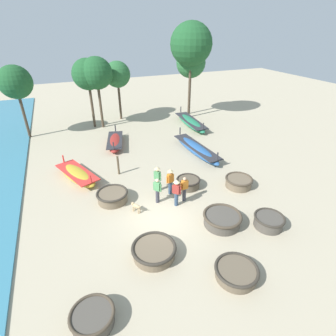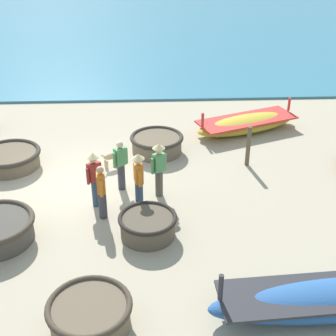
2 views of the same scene
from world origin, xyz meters
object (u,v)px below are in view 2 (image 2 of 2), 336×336
Objects in this scene: coracle_weathered at (157,143)px; fisherman_standing_right at (139,177)px; long_boat_red_hull at (247,124)px; coracle_beside_post at (148,225)px; fisherman_hauling at (121,164)px; fisherman_with_hat at (94,176)px; fisherman_by_coracle at (159,166)px; fisherman_crouching at (102,191)px; dog at (112,156)px; coracle_far_left at (90,314)px; mooring_post_inland at (248,146)px; coracle_tilted at (10,158)px.

fisherman_standing_right is (3.39, -0.57, 0.62)m from coracle_weathered.
coracle_weathered is at bearing -64.62° from long_boat_red_hull.
fisherman_hauling reaches higher than coracle_beside_post.
fisherman_hauling is 0.94× the size of fisherman_with_hat.
fisherman_by_coracle is at bearing -37.74° from long_boat_red_hull.
fisherman_standing_right reaches higher than fisherman_hauling.
fisherman_crouching is (1.06, -1.55, -0.12)m from fisherman_by_coracle.
dog is at bearing -141.15° from fisherman_by_coracle.
dog is at bearing 178.57° from fisherman_crouching.
fisherman_by_coracle is at bearing 136.24° from fisherman_standing_right.
fisherman_hauling reaches higher than coracle_far_left.
fisherman_with_hat is at bearing -176.44° from coracle_far_left.
fisherman_by_coracle reaches higher than coracle_far_left.
fisherman_by_coracle is (2.79, -0.00, 0.62)m from coracle_weathered.
mooring_post_inland is (-2.34, 3.50, -0.28)m from fisherman_standing_right.
coracle_tilted is (0.82, -4.79, -0.03)m from coracle_weathered.
dog is at bearing -62.13° from long_boat_red_hull.
fisherman_with_hat is at bearing -37.72° from fisherman_hauling.
fisherman_standing_right is at bearing -56.28° from mooring_post_inland.
coracle_far_left is 6.72m from dog.
fisherman_with_hat is (0.88, -0.68, 0.12)m from fisherman_hauling.
fisherman_by_coracle is (-4.89, 1.51, 0.62)m from coracle_far_left.
coracle_weathered is 1.17× the size of fisherman_hauling.
coracle_weathered is 1.10× the size of fisherman_standing_right.
fisherman_hauling is at bearing 67.14° from coracle_tilted.
fisherman_standing_right is at bearing -43.76° from fisherman_by_coracle.
coracle_weathered is at bearing 123.22° from dog.
long_boat_red_hull is at bearing 131.46° from fisherman_hauling.
coracle_beside_post reaches higher than dog.
coracle_tilted is at bearing -128.98° from fisherman_with_hat.
fisherman_hauling is 1.53m from dog.
fisherman_crouching reaches higher than dog.
dog is (-1.41, -0.37, -0.46)m from fisherman_hauling.
fisherman_by_coracle reaches higher than dog.
fisherman_by_coracle reaches higher than fisherman_hauling.
fisherman_crouching is 2.59× the size of dog.
coracle_weathered is 1.10× the size of fisherman_by_coracle.
fisherman_hauling is 1.19m from fisherman_by_coracle.
fisherman_with_hat is at bearing -7.73° from dog.
fisherman_standing_right is at bearing -38.51° from long_boat_red_hull.
mooring_post_inland reaches higher than coracle_weathered.
fisherman_crouching reaches higher than coracle_weathered.
fisherman_by_coracle is at bearing 104.41° from fisherman_with_hat.
long_boat_red_hull is (-2.44, 8.20, -0.00)m from coracle_tilted.
coracle_weathered is 0.43× the size of long_boat_red_hull.
coracle_far_left is 7.98m from mooring_post_inland.
fisherman_with_hat reaches higher than mooring_post_inland.
coracle_beside_post is 4.93m from mooring_post_inland.
dog is at bearing -163.28° from coracle_beside_post.
coracle_tilted is at bearing -92.46° from dog.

